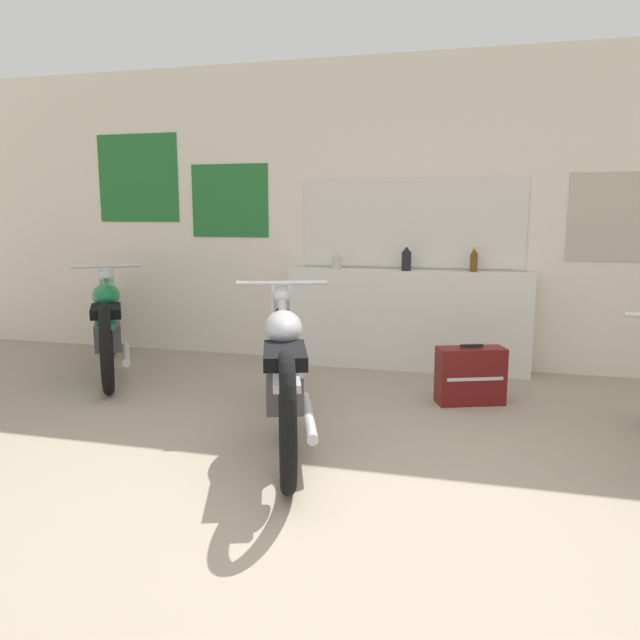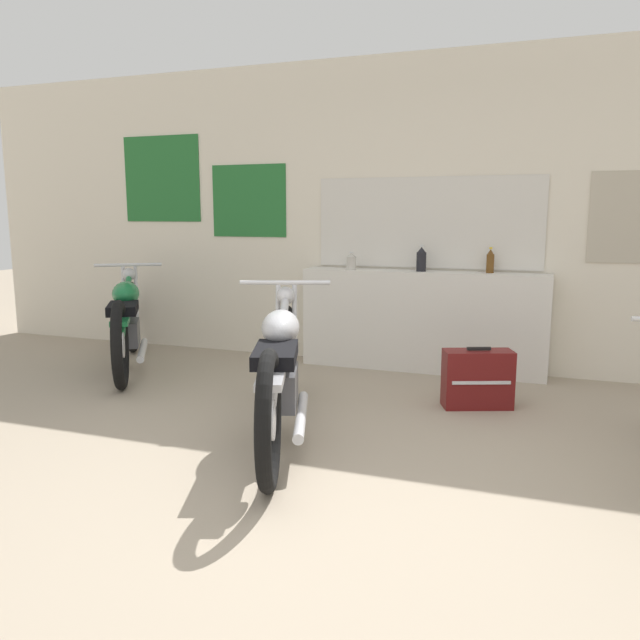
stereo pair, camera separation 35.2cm
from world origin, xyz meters
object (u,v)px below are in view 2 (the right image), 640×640
(motorcycle_silver, at_px, (280,369))
(hard_case_darkred, at_px, (478,379))
(bottle_left_center, at_px, (421,260))
(bottle_center, at_px, (490,262))
(motorcycle_green, at_px, (127,321))
(bottle_leftmost, at_px, (351,262))

(motorcycle_silver, relative_size, hard_case_darkred, 3.98)
(bottle_left_center, relative_size, bottle_center, 1.06)
(motorcycle_green, bearing_deg, hard_case_darkred, -1.99)
(motorcycle_silver, bearing_deg, bottle_left_center, 76.37)
(bottle_center, height_order, motorcycle_green, bottle_center)
(motorcycle_green, height_order, motorcycle_silver, motorcycle_silver)
(bottle_left_center, height_order, motorcycle_silver, bottle_left_center)
(bottle_left_center, xyz_separation_m, bottle_center, (0.59, 0.05, -0.01))
(bottle_center, distance_m, motorcycle_silver, 2.40)
(hard_case_darkred, bearing_deg, bottle_leftmost, 143.82)
(bottle_left_center, bearing_deg, bottle_leftmost, -176.55)
(motorcycle_green, relative_size, hard_case_darkred, 3.45)
(bottle_left_center, xyz_separation_m, hard_case_darkred, (0.62, -0.95, -0.79))
(motorcycle_silver, bearing_deg, bottle_leftmost, 94.19)
(bottle_left_center, bearing_deg, motorcycle_silver, -103.63)
(bottle_center, bearing_deg, motorcycle_silver, -117.48)
(motorcycle_green, distance_m, motorcycle_silver, 2.35)
(bottle_leftmost, distance_m, motorcycle_green, 2.12)
(bottle_leftmost, xyz_separation_m, bottle_center, (1.22, 0.09, 0.03))
(bottle_center, bearing_deg, bottle_leftmost, -175.85)
(bottle_center, height_order, motorcycle_silver, bottle_center)
(bottle_left_center, distance_m, hard_case_darkred, 1.38)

